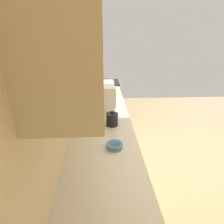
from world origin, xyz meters
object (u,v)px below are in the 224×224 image
object	(u,v)px
microwave	(102,96)
oven_range	(104,103)
bowl	(115,145)
kettle	(112,119)

from	to	relation	value
microwave	oven_range	bearing A→B (deg)	-1.82
oven_range	microwave	bearing A→B (deg)	178.18
oven_range	microwave	world-z (taller)	microwave
oven_range	bowl	world-z (taller)	oven_range
oven_range	kettle	size ratio (longest dim) A/B	6.44
microwave	bowl	xyz separation A→B (m)	(-0.98, -0.11, -0.13)
oven_range	bowl	distance (m)	2.41
kettle	bowl	bearing A→B (deg)	180.00
microwave	bowl	distance (m)	1.00
microwave	bowl	bearing A→B (deg)	-173.51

